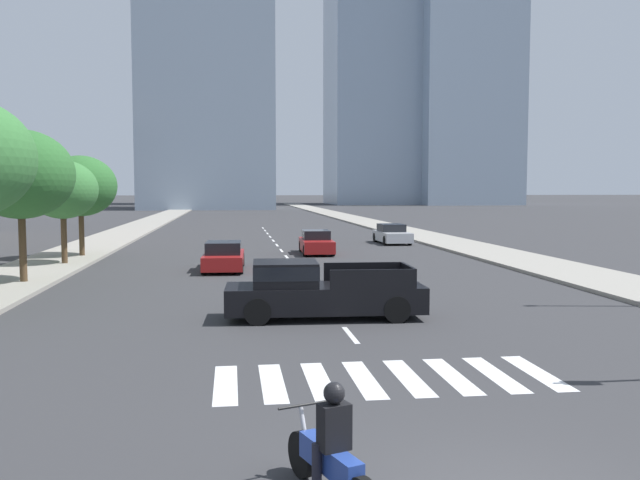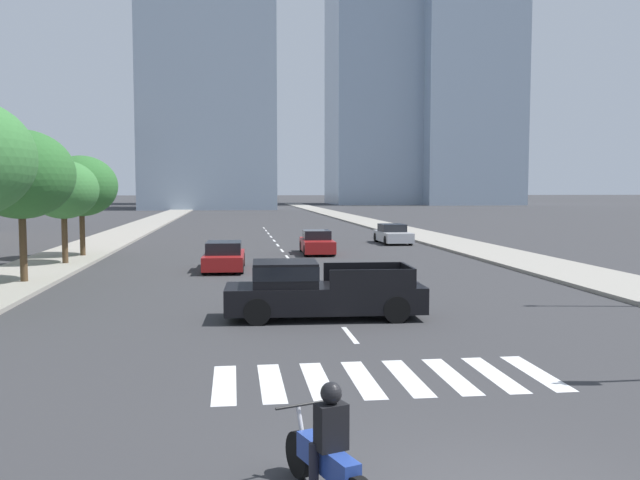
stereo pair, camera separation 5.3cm
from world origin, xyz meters
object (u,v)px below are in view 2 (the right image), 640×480
at_px(street_tree_third, 63,190).
at_px(sedan_red_2, 224,257).
at_px(sedan_silver_0, 393,235).
at_px(street_tree_fourth, 81,186).
at_px(street_tree_second, 21,174).
at_px(sedan_red_1, 317,243).
at_px(pickup_truck, 315,291).
at_px(motorcycle_lead, 328,455).

bearing_deg(street_tree_third, sedan_red_2, -18.88).
height_order(sedan_silver_0, street_tree_third, street_tree_third).
xyz_separation_m(sedan_red_2, street_tree_fourth, (-7.70, 6.52, 3.29)).
bearing_deg(street_tree_second, sedan_red_1, 40.94).
distance_m(sedan_red_2, street_tree_second, 9.39).
bearing_deg(sedan_red_2, street_tree_third, 73.08).
relative_size(pickup_truck, sedan_red_1, 1.30).
bearing_deg(street_tree_fourth, street_tree_second, -90.00).
bearing_deg(motorcycle_lead, street_tree_third, -0.25).
xyz_separation_m(pickup_truck, sedan_silver_0, (8.60, 26.13, -0.20)).
relative_size(sedan_silver_0, sedan_red_2, 0.97).
xyz_separation_m(sedan_red_2, street_tree_third, (-7.70, 2.63, 3.10)).
bearing_deg(motorcycle_lead, street_tree_fourth, -2.60).
xyz_separation_m(motorcycle_lead, street_tree_second, (-9.21, 19.64, 3.73)).
relative_size(sedan_red_2, street_tree_third, 0.92).
xyz_separation_m(pickup_truck, street_tree_second, (-10.44, 8.21, 3.50)).
xyz_separation_m(motorcycle_lead, sedan_red_2, (-1.51, 23.54, 0.03)).
bearing_deg(pickup_truck, street_tree_fourth, -58.31).
height_order(pickup_truck, sedan_silver_0, pickup_truck).
bearing_deg(street_tree_third, motorcycle_lead, -70.61).
bearing_deg(sedan_red_2, motorcycle_lead, -174.37).
distance_m(street_tree_third, street_tree_fourth, 3.89).
distance_m(motorcycle_lead, street_tree_fourth, 31.61).
bearing_deg(pickup_truck, sedan_red_2, -74.82).
bearing_deg(sedan_red_1, motorcycle_lead, -5.27).
distance_m(motorcycle_lead, sedan_red_1, 31.08).
distance_m(motorcycle_lead, street_tree_second, 22.01).
relative_size(street_tree_second, street_tree_third, 1.18).
xyz_separation_m(street_tree_second, street_tree_fourth, (-0.00, 10.42, -0.41)).
bearing_deg(sedan_red_2, sedan_silver_0, -37.04).
xyz_separation_m(sedan_silver_0, street_tree_second, (-19.05, -17.92, 3.70)).
relative_size(sedan_red_1, sedan_red_2, 0.97).
bearing_deg(street_tree_second, sedan_red_2, 26.89).
relative_size(sedan_red_1, street_tree_third, 0.89).
height_order(pickup_truck, street_tree_third, street_tree_third).
relative_size(sedan_silver_0, street_tree_second, 0.76).
relative_size(sedan_red_2, street_tree_fourth, 0.85).
bearing_deg(pickup_truck, street_tree_third, -52.28).
xyz_separation_m(sedan_red_2, street_tree_second, (-7.70, -3.90, 3.70)).
distance_m(sedan_silver_0, sedan_red_2, 18.03).
distance_m(sedan_silver_0, street_tree_second, 26.41).
height_order(motorcycle_lead, pickup_truck, pickup_truck).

